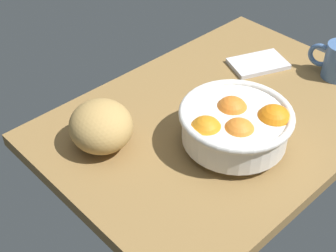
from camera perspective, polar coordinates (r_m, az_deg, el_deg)
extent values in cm
cube|color=olive|center=(109.38, 6.38, 0.81)|extent=(78.93, 55.03, 3.00)
cylinder|color=white|center=(100.22, 7.74, -1.83)|extent=(8.71, 8.71, 1.78)
cylinder|color=white|center=(97.57, 7.95, -0.04)|extent=(21.37, 21.37, 6.41)
torus|color=white|center=(95.57, 8.12, 1.44)|extent=(22.97, 22.97, 1.60)
sphere|color=orange|center=(98.47, 7.51, 1.59)|extent=(6.93, 6.93, 6.93)
sphere|color=orange|center=(93.44, 8.35, -1.00)|extent=(6.68, 6.68, 6.68)
sphere|color=orange|center=(93.13, 4.47, -0.78)|extent=(6.76, 6.76, 6.76)
sphere|color=orange|center=(97.33, 12.35, 0.43)|extent=(7.36, 7.36, 7.36)
ellipsoid|color=tan|center=(97.74, -7.94, 0.00)|extent=(17.22, 17.66, 9.84)
cube|color=silver|center=(125.91, 10.63, 7.29)|extent=(16.43, 13.66, 1.14)
torus|color=#486DA5|center=(125.55, 17.58, 8.01)|extent=(2.47, 6.30, 6.19)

